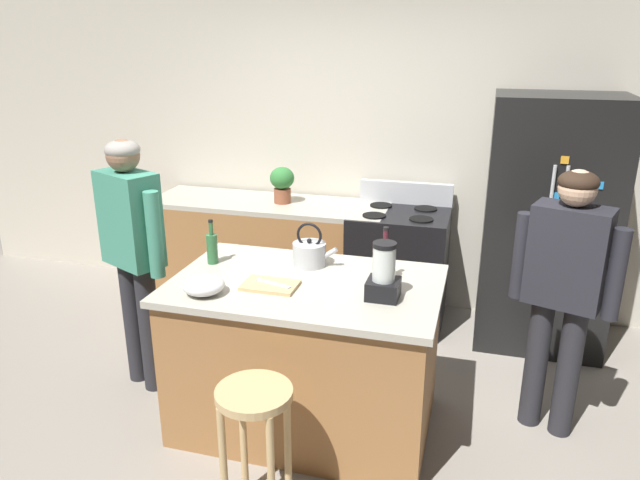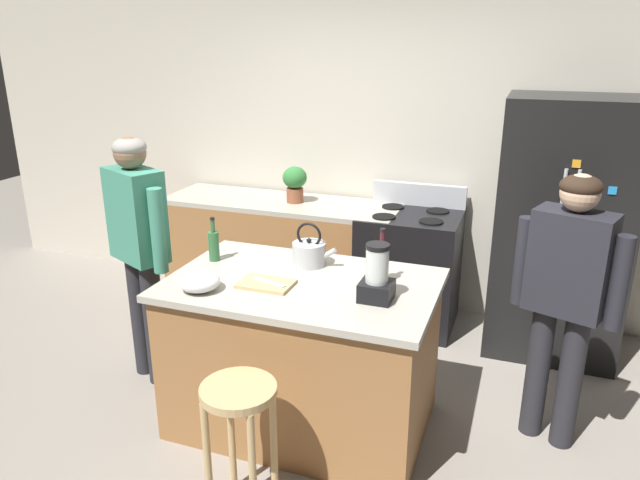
{
  "view_description": "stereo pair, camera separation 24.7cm",
  "coord_description": "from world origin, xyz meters",
  "px_view_note": "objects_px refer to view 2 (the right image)",
  "views": [
    {
      "loc": [
        0.91,
        -2.94,
        2.23
      ],
      "look_at": [
        0.0,
        0.3,
        1.08
      ],
      "focal_mm": 33.26,
      "sensor_mm": 36.0,
      "label": 1
    },
    {
      "loc": [
        1.15,
        -2.86,
        2.23
      ],
      "look_at": [
        0.0,
        0.3,
        1.08
      ],
      "focal_mm": 33.26,
      "sensor_mm": 36.0,
      "label": 2
    }
  ],
  "objects_px": {
    "chef_knife": "(269,282)",
    "kitchen_island": "(303,354)",
    "blender_appliance": "(377,277)",
    "bar_stool": "(240,417)",
    "stove_range": "(409,269)",
    "mixing_bowl": "(199,281)",
    "potted_plant": "(295,182)",
    "tea_kettle": "(309,253)",
    "refrigerator": "(561,230)",
    "bottle_wine": "(382,263)",
    "bottle_olive_oil": "(214,245)",
    "person_by_sink_right": "(566,288)",
    "cutting_board": "(266,284)",
    "person_by_island_left": "(139,239)"
  },
  "relations": [
    {
      "from": "chef_knife",
      "to": "kitchen_island",
      "type": "bearing_deg",
      "value": 54.85
    },
    {
      "from": "kitchen_island",
      "to": "chef_knife",
      "type": "bearing_deg",
      "value": -140.4
    },
    {
      "from": "blender_appliance",
      "to": "bar_stool",
      "type": "bearing_deg",
      "value": -124.29
    },
    {
      "from": "stove_range",
      "to": "mixing_bowl",
      "type": "xyz_separation_m",
      "value": [
        -0.79,
        -1.83,
        0.5
      ]
    },
    {
      "from": "stove_range",
      "to": "bar_stool",
      "type": "height_order",
      "value": "stove_range"
    },
    {
      "from": "bar_stool",
      "to": "potted_plant",
      "type": "relative_size",
      "value": 2.36
    },
    {
      "from": "mixing_bowl",
      "to": "tea_kettle",
      "type": "distance_m",
      "value": 0.7
    },
    {
      "from": "refrigerator",
      "to": "bottle_wine",
      "type": "distance_m",
      "value": 1.67
    },
    {
      "from": "kitchen_island",
      "to": "tea_kettle",
      "type": "height_order",
      "value": "tea_kettle"
    },
    {
      "from": "bottle_olive_oil",
      "to": "kitchen_island",
      "type": "bearing_deg",
      "value": -11.52
    },
    {
      "from": "kitchen_island",
      "to": "refrigerator",
      "type": "distance_m",
      "value": 2.1
    },
    {
      "from": "person_by_sink_right",
      "to": "blender_appliance",
      "type": "xyz_separation_m",
      "value": [
        -0.94,
        -0.44,
        0.1
      ]
    },
    {
      "from": "potted_plant",
      "to": "bottle_wine",
      "type": "distance_m",
      "value": 1.78
    },
    {
      "from": "cutting_board",
      "to": "stove_range",
      "type": "bearing_deg",
      "value": 73.78
    },
    {
      "from": "person_by_sink_right",
      "to": "bottle_wine",
      "type": "bearing_deg",
      "value": -168.36
    },
    {
      "from": "person_by_island_left",
      "to": "chef_knife",
      "type": "xyz_separation_m",
      "value": [
        1.03,
        -0.25,
        -0.06
      ]
    },
    {
      "from": "person_by_island_left",
      "to": "mixing_bowl",
      "type": "relative_size",
      "value": 7.36
    },
    {
      "from": "tea_kettle",
      "to": "cutting_board",
      "type": "relative_size",
      "value": 0.92
    },
    {
      "from": "bar_stool",
      "to": "bottle_wine",
      "type": "height_order",
      "value": "bottle_wine"
    },
    {
      "from": "stove_range",
      "to": "potted_plant",
      "type": "xyz_separation_m",
      "value": [
        -0.99,
        0.03,
        0.63
      ]
    },
    {
      "from": "person_by_sink_right",
      "to": "chef_knife",
      "type": "relative_size",
      "value": 7.18
    },
    {
      "from": "blender_appliance",
      "to": "bottle_olive_oil",
      "type": "bearing_deg",
      "value": 168.53
    },
    {
      "from": "bar_stool",
      "to": "mixing_bowl",
      "type": "distance_m",
      "value": 0.79
    },
    {
      "from": "blender_appliance",
      "to": "potted_plant",
      "type": "bearing_deg",
      "value": 124.54
    },
    {
      "from": "bar_stool",
      "to": "tea_kettle",
      "type": "xyz_separation_m",
      "value": [
        -0.04,
        1.03,
        0.46
      ]
    },
    {
      "from": "person_by_sink_right",
      "to": "mixing_bowl",
      "type": "relative_size",
      "value": 7.01
    },
    {
      "from": "bar_stool",
      "to": "blender_appliance",
      "type": "height_order",
      "value": "blender_appliance"
    },
    {
      "from": "kitchen_island",
      "to": "blender_appliance",
      "type": "bearing_deg",
      "value": -11.39
    },
    {
      "from": "person_by_sink_right",
      "to": "bottle_olive_oil",
      "type": "relative_size",
      "value": 5.72
    },
    {
      "from": "mixing_bowl",
      "to": "person_by_island_left",
      "type": "bearing_deg",
      "value": 148.65
    },
    {
      "from": "kitchen_island",
      "to": "cutting_board",
      "type": "height_order",
      "value": "cutting_board"
    },
    {
      "from": "bottle_wine",
      "to": "cutting_board",
      "type": "distance_m",
      "value": 0.65
    },
    {
      "from": "cutting_board",
      "to": "bottle_olive_oil",
      "type": "bearing_deg",
      "value": 151.55
    },
    {
      "from": "stove_range",
      "to": "blender_appliance",
      "type": "relative_size",
      "value": 3.59
    },
    {
      "from": "bottle_wine",
      "to": "tea_kettle",
      "type": "xyz_separation_m",
      "value": [
        -0.47,
        0.11,
        -0.04
      ]
    },
    {
      "from": "kitchen_island",
      "to": "chef_knife",
      "type": "height_order",
      "value": "chef_knife"
    },
    {
      "from": "stove_range",
      "to": "bottle_olive_oil",
      "type": "height_order",
      "value": "bottle_olive_oil"
    },
    {
      "from": "person_by_island_left",
      "to": "bottle_wine",
      "type": "bearing_deg",
      "value": 0.7
    },
    {
      "from": "bottle_wine",
      "to": "kitchen_island",
      "type": "bearing_deg",
      "value": -161.12
    },
    {
      "from": "person_by_sink_right",
      "to": "cutting_board",
      "type": "relative_size",
      "value": 5.27
    },
    {
      "from": "blender_appliance",
      "to": "tea_kettle",
      "type": "relative_size",
      "value": 1.12
    },
    {
      "from": "blender_appliance",
      "to": "person_by_island_left",
      "type": "bearing_deg",
      "value": 172.45
    },
    {
      "from": "person_by_island_left",
      "to": "bottle_olive_oil",
      "type": "xyz_separation_m",
      "value": [
        0.55,
        0.0,
        0.02
      ]
    },
    {
      "from": "potted_plant",
      "to": "bottle_wine",
      "type": "relative_size",
      "value": 0.95
    },
    {
      "from": "bar_stool",
      "to": "tea_kettle",
      "type": "relative_size",
      "value": 2.57
    },
    {
      "from": "chef_knife",
      "to": "bottle_olive_oil",
      "type": "bearing_deg",
      "value": 167.81
    },
    {
      "from": "cutting_board",
      "to": "refrigerator",
      "type": "bearing_deg",
      "value": 46.03
    },
    {
      "from": "potted_plant",
      "to": "mixing_bowl",
      "type": "height_order",
      "value": "potted_plant"
    },
    {
      "from": "potted_plant",
      "to": "cutting_board",
      "type": "relative_size",
      "value": 1.0
    },
    {
      "from": "bottle_wine",
      "to": "chef_knife",
      "type": "xyz_separation_m",
      "value": [
        -0.57,
        -0.27,
        -0.09
      ]
    }
  ]
}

